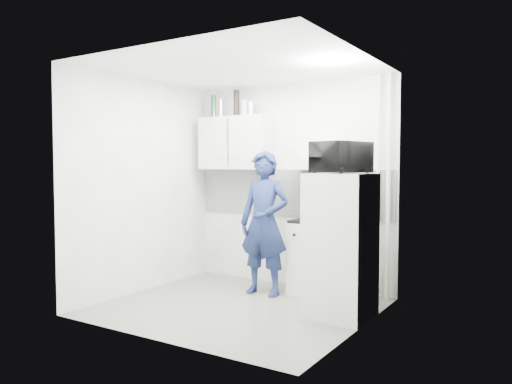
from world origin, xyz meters
The scene contains 22 objects.
floor centered at (0.00, 0.00, 0.00)m, with size 2.80×2.80×0.00m, color #67665B.
ceiling centered at (0.00, 0.00, 2.60)m, with size 2.80×2.80×0.00m, color white.
wall_back centered at (0.00, 1.25, 1.30)m, with size 2.80×2.80×0.00m, color white.
wall_left centered at (-1.40, 0.00, 1.30)m, with size 2.60×2.60×0.00m, color white.
wall_right centered at (1.40, 0.00, 1.30)m, with size 2.60×2.60×0.00m, color white.
person centered at (-0.03, 0.63, 0.86)m, with size 0.63×0.41×1.72m, color #172248.
stove centered at (0.48, 1.00, 0.43)m, with size 0.54×0.54×0.86m, color beige.
fridge centered at (1.10, 0.26, 0.73)m, with size 0.61×0.61×1.47m, color silver.
stove_top centered at (0.48, 1.00, 0.88)m, with size 0.52×0.52×0.03m, color black.
saucepan centered at (0.45, 0.98, 0.94)m, with size 0.18×0.18×0.10m, color silver.
microwave centered at (1.10, 0.26, 1.63)m, with size 0.39×0.58×0.32m, color black.
bottle_a centered at (-1.12, 1.07, 2.36)m, with size 0.07×0.07×0.31m, color #144C1E.
bottle_b centered at (-0.99, 1.07, 2.32)m, with size 0.06×0.06×0.24m, color silver.
bottle_d centered at (-0.73, 1.07, 2.38)m, with size 0.08×0.08×0.35m, color black.
canister_a centered at (-0.60, 1.07, 2.31)m, with size 0.09×0.09×0.21m, color #B2B7BC.
canister_b centered at (-0.51, 1.07, 2.29)m, with size 0.10×0.10×0.18m, color silver.
upper_cabinet centered at (-0.75, 1.07, 1.85)m, with size 1.00×0.35×0.70m, color silver.
range_hood centered at (0.45, 1.00, 1.57)m, with size 0.60×0.50×0.14m, color beige.
backsplash centered at (0.00, 1.24, 1.20)m, with size 2.74×0.03×0.60m, color white.
pipe_a centered at (1.30, 1.17, 1.30)m, with size 0.05×0.05×2.60m, color beige.
pipe_b centered at (1.18, 1.17, 1.30)m, with size 0.04×0.04×2.60m, color beige.
ceiling_spot_fixture centered at (1.00, 0.20, 2.57)m, with size 0.10×0.10×0.02m, color white.
Camera 1 is at (3.04, -4.46, 1.54)m, focal length 35.00 mm.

